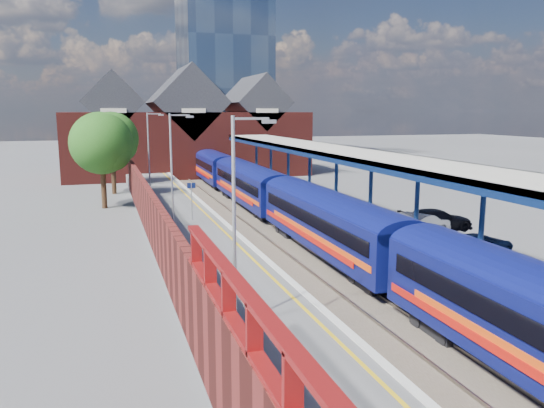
{
  "coord_description": "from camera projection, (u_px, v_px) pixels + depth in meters",
  "views": [
    {
      "loc": [
        -10.53,
        -10.57,
        8.13
      ],
      "look_at": [
        -0.87,
        19.44,
        2.6
      ],
      "focal_mm": 35.0,
      "sensor_mm": 36.0,
      "label": 1
    }
  ],
  "objects": [
    {
      "name": "yellow_line",
      "position": [
        224.0,
        231.0,
        31.94
      ],
      "size": [
        0.14,
        76.0,
        0.01
      ],
      "primitive_type": "cube",
      "color": "yellow",
      "rests_on": "left_platform"
    },
    {
      "name": "tree_far",
      "position": [
        113.0,
        140.0,
        51.91
      ],
      "size": [
        5.2,
        5.2,
        8.1
      ],
      "color": "#382314",
      "rests_on": "ground"
    },
    {
      "name": "ground",
      "position": [
        242.0,
        214.0,
        42.62
      ],
      "size": [
        240.0,
        240.0,
        0.0
      ],
      "primitive_type": "plane",
      "color": "#5B5B5E",
      "rests_on": "ground"
    },
    {
      "name": "parked_car_blue",
      "position": [
        479.0,
        244.0,
        26.58
      ],
      "size": [
        4.22,
        2.73,
        1.08
      ],
      "primitive_type": "imported",
      "rotation": [
        0.0,
        0.0,
        1.83
      ],
      "color": "navy",
      "rests_on": "right_platform"
    },
    {
      "name": "lamp_post_c",
      "position": [
        174.0,
        163.0,
        32.33
      ],
      "size": [
        1.48,
        0.18,
        7.0
      ],
      "color": "#A5A8AA",
      "rests_on": "left_platform"
    },
    {
      "name": "platform_sign",
      "position": [
        191.0,
        195.0,
        35.02
      ],
      "size": [
        0.55,
        0.08,
        2.5
      ],
      "color": "#A5A8AA",
      "rests_on": "left_platform"
    },
    {
      "name": "coping_left",
      "position": [
        233.0,
        230.0,
        32.11
      ],
      "size": [
        0.3,
        76.0,
        0.05
      ],
      "primitive_type": "cube",
      "color": "silver",
      "rests_on": "left_platform"
    },
    {
      "name": "parked_car_silver",
      "position": [
        420.0,
        226.0,
        29.99
      ],
      "size": [
        4.71,
        3.41,
        1.48
      ],
      "primitive_type": "imported",
      "rotation": [
        0.0,
        0.0,
        2.04
      ],
      "color": "silver",
      "rests_on": "right_platform"
    },
    {
      "name": "brick_wall",
      "position": [
        162.0,
        237.0,
        24.31
      ],
      "size": [
        0.35,
        50.0,
        3.86
      ],
      "color": "#5C1C18",
      "rests_on": "left_platform"
    },
    {
      "name": "coping_right",
      "position": [
        329.0,
        223.0,
        34.01
      ],
      "size": [
        0.3,
        76.0,
        0.05
      ],
      "primitive_type": "cube",
      "color": "silver",
      "rests_on": "right_platform"
    },
    {
      "name": "lamp_post_b",
      "position": [
        238.0,
        208.0,
        17.33
      ],
      "size": [
        1.48,
        0.18,
        7.0
      ],
      "color": "#A5A8AA",
      "rests_on": "left_platform"
    },
    {
      "name": "parked_car_dark",
      "position": [
        436.0,
        220.0,
        31.92
      ],
      "size": [
        4.62,
        1.97,
        1.33
      ],
      "primitive_type": "imported",
      "rotation": [
        0.0,
        0.0,
        1.6
      ],
      "color": "black",
      "rests_on": "right_platform"
    },
    {
      "name": "rails",
      "position": [
        282.0,
        241.0,
        33.22
      ],
      "size": [
        4.51,
        76.0,
        0.14
      ],
      "color": "slate",
      "rests_on": "ground"
    },
    {
      "name": "tree_near",
      "position": [
        103.0,
        145.0,
        44.1
      ],
      "size": [
        5.2,
        5.2,
        8.1
      ],
      "color": "#382314",
      "rests_on": "ground"
    },
    {
      "name": "train",
      "position": [
        283.0,
        198.0,
        37.34
      ],
      "size": [
        3.01,
        65.93,
        3.45
      ],
      "color": "#0D135C",
      "rests_on": "ground"
    },
    {
      "name": "ballast_bed",
      "position": [
        282.0,
        242.0,
        33.24
      ],
      "size": [
        6.0,
        76.0,
        0.06
      ],
      "primitive_type": "cube",
      "color": "#473D33",
      "rests_on": "ground"
    },
    {
      "name": "canopy",
      "position": [
        350.0,
        154.0,
        35.82
      ],
      "size": [
        4.5,
        52.0,
        4.48
      ],
      "color": "navy",
      "rests_on": "right_platform"
    },
    {
      "name": "glass_tower",
      "position": [
        223.0,
        38.0,
        89.02
      ],
      "size": [
        14.2,
        14.2,
        40.3
      ],
      "color": "#425672",
      "rests_on": "ground"
    },
    {
      "name": "station_building",
      "position": [
        186.0,
        132.0,
        67.92
      ],
      "size": [
        30.0,
        12.12,
        13.78
      ],
      "color": "#5C1C18",
      "rests_on": "ground"
    },
    {
      "name": "left_platform",
      "position": [
        195.0,
        241.0,
        31.49
      ],
      "size": [
        5.0,
        76.0,
        1.0
      ],
      "primitive_type": "cube",
      "color": "#565659",
      "rests_on": "ground"
    },
    {
      "name": "lamp_post_d",
      "position": [
        150.0,
        147.0,
        47.33
      ],
      "size": [
        1.48,
        0.18,
        7.0
      ],
      "color": "#A5A8AA",
      "rests_on": "left_platform"
    },
    {
      "name": "right_platform",
      "position": [
        368.0,
        228.0,
        34.97
      ],
      "size": [
        6.0,
        76.0,
        1.0
      ],
      "primitive_type": "cube",
      "color": "#565659",
      "rests_on": "ground"
    }
  ]
}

